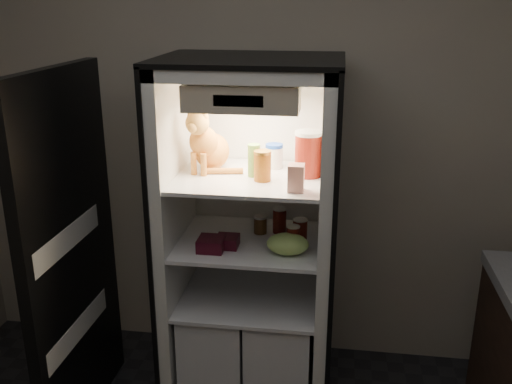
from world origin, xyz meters
The scene contains 16 objects.
room_shell centered at (0.00, 0.00, 1.62)m, with size 3.60×3.60×3.60m.
refrigerator centered at (0.00, 1.38, 0.79)m, with size 0.90×0.72×1.88m.
fridge_door centered at (-0.85, 1.02, 0.91)m, with size 0.08×0.87×1.85m.
tabby_cat centered at (-0.23, 1.39, 1.42)m, with size 0.30×0.35×0.36m.
parmesan_shaker centered at (0.02, 1.32, 1.37)m, with size 0.06×0.06×0.16m.
mayo_tub centered at (0.11, 1.48, 1.35)m, with size 0.09×0.09×0.13m.
salsa_jar centered at (0.08, 1.25, 1.37)m, with size 0.09×0.09×0.15m.
pepper_jar centered at (0.29, 1.36, 1.40)m, with size 0.14×0.14×0.23m.
cream_carton centered at (0.25, 1.12, 1.35)m, with size 0.07×0.07×0.13m, color white.
soda_can_a centered at (0.14, 1.44, 1.01)m, with size 0.07×0.07×0.14m.
soda_can_b centered at (0.26, 1.30, 1.01)m, with size 0.07×0.07×0.14m.
soda_can_c centered at (0.23, 1.23, 1.00)m, with size 0.07×0.07×0.13m.
condiment_jar centered at (0.04, 1.42, 0.99)m, with size 0.07×0.07×0.10m.
grape_bag centered at (0.21, 1.18, 0.99)m, with size 0.21×0.15×0.10m, color #9BCD5F.
berry_box_left centered at (-0.17, 1.17, 0.97)m, with size 0.13×0.13×0.06m, color #470B18.
berry_box_right centered at (-0.10, 1.22, 0.97)m, with size 0.11×0.11×0.06m, color #470B18.
Camera 1 is at (0.43, -1.39, 2.15)m, focal length 40.00 mm.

